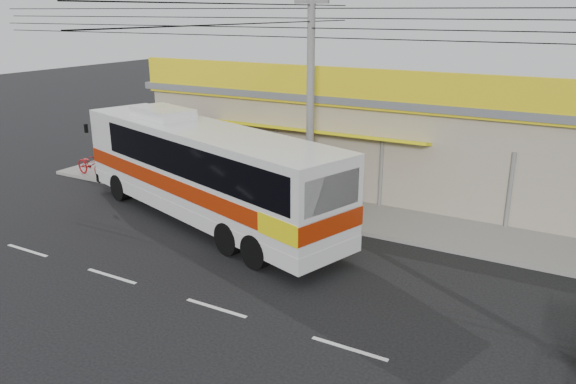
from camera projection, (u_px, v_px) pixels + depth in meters
name	position (u px, v px, depth m)	size (l,w,h in m)	color
ground	(264.00, 273.00, 17.62)	(120.00, 120.00, 0.00)	black
sidewalk	(342.00, 213.00, 22.57)	(30.00, 3.20, 0.15)	gray
lane_markings	(216.00, 308.00, 15.55)	(50.00, 0.12, 0.01)	silver
storefront_building	(391.00, 134.00, 26.48)	(22.60, 9.20, 5.70)	#A69886
coach_bus	(207.00, 168.00, 21.13)	(13.56, 6.80, 4.11)	silver
motorbike_red	(91.00, 165.00, 27.24)	(0.75, 2.15, 1.13)	maroon
motorbike_dark	(199.00, 171.00, 26.23)	(0.50, 1.78, 1.07)	black
utility_pole	(311.00, 22.00, 20.34)	(34.00, 14.00, 9.07)	slate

